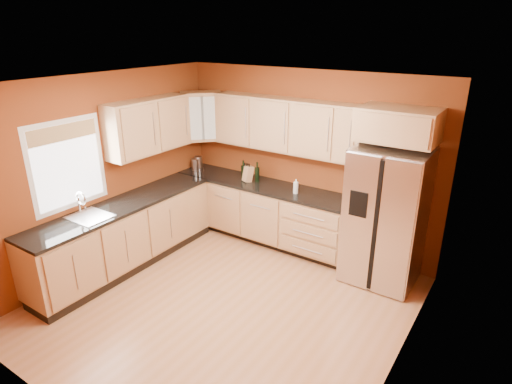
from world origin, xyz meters
TOP-DOWN VIEW (x-y plane):
  - floor at (0.00, 0.00)m, footprint 4.00×4.00m
  - ceiling at (0.00, 0.00)m, footprint 4.00×4.00m
  - wall_back at (0.00, 2.00)m, footprint 4.00×0.04m
  - wall_front at (0.00, -2.00)m, footprint 4.00×0.04m
  - wall_left at (-2.00, 0.00)m, footprint 0.04×4.00m
  - wall_right at (2.00, 0.00)m, footprint 0.04×4.00m
  - base_cabinets_back at (-0.55, 1.70)m, footprint 2.90×0.60m
  - base_cabinets_left at (-1.70, 0.00)m, footprint 0.60×2.80m
  - countertop_back at (-0.55, 1.69)m, footprint 2.90×0.62m
  - countertop_left at (-1.69, 0.00)m, footprint 0.62×2.80m
  - upper_cabinets_back at (-0.25, 1.83)m, footprint 2.30×0.33m
  - upper_cabinets_left at (-1.83, 0.72)m, footprint 0.33×1.35m
  - corner_upper_cabinet at (-1.67, 1.67)m, footprint 0.67×0.67m
  - over_fridge_cabinet at (1.35, 1.70)m, footprint 0.92×0.60m
  - refrigerator at (1.35, 1.62)m, footprint 0.90×0.75m
  - window at (-1.98, -0.50)m, footprint 0.03×0.90m
  - sink_faucet at (-1.69, -0.50)m, footprint 0.50×0.42m
  - canister_left at (-1.85, 1.75)m, footprint 0.15×0.15m
  - canister_right at (-1.85, 1.66)m, footprint 0.14×0.14m
  - wine_bottle_a at (-0.67, 1.74)m, footprint 0.08×0.08m
  - wine_bottle_b at (-0.91, 1.70)m, footprint 0.09×0.09m
  - knife_block at (-0.80, 1.67)m, footprint 0.16×0.15m
  - soap_dispenser at (0.05, 1.63)m, footprint 0.08×0.08m

SIDE VIEW (x-z plane):
  - floor at x=0.00m, z-range 0.00..0.00m
  - base_cabinets_back at x=-0.55m, z-range 0.00..0.88m
  - base_cabinets_left at x=-1.70m, z-range 0.00..0.88m
  - refrigerator at x=1.35m, z-range 0.00..1.78m
  - countertop_back at x=-0.55m, z-range 0.88..0.92m
  - countertop_left at x=-1.69m, z-range 0.88..0.92m
  - canister_right at x=-1.85m, z-range 0.92..1.10m
  - canister_left at x=-1.85m, z-range 0.92..1.12m
  - soap_dispenser at x=0.05m, z-range 0.92..1.13m
  - knife_block at x=-0.80m, z-range 0.92..1.16m
  - sink_faucet at x=-1.69m, z-range 0.92..1.22m
  - wine_bottle_b at x=-0.91m, z-range 0.92..1.23m
  - wine_bottle_a at x=-0.67m, z-range 0.92..1.23m
  - wall_back at x=0.00m, z-range 0.00..2.60m
  - wall_front at x=0.00m, z-range 0.00..2.60m
  - wall_left at x=-2.00m, z-range 0.00..2.60m
  - wall_right at x=2.00m, z-range 0.00..2.60m
  - window at x=-1.98m, z-range 1.05..2.05m
  - upper_cabinets_back at x=-0.25m, z-range 1.45..2.20m
  - upper_cabinets_left at x=-1.83m, z-range 1.45..2.20m
  - corner_upper_cabinet at x=-1.67m, z-range 1.45..2.20m
  - over_fridge_cabinet at x=1.35m, z-range 1.85..2.25m
  - ceiling at x=0.00m, z-range 2.60..2.60m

